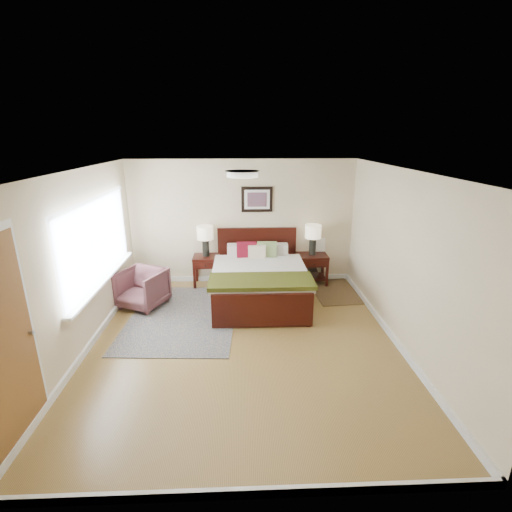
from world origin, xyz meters
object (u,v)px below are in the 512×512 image
nightstand_right (312,266)px  lamp_right (313,235)px  armchair (142,288)px  rug_persian (183,316)px  lamp_left (205,236)px  bed (259,274)px  nightstand_left (206,262)px

nightstand_right → lamp_right: size_ratio=1.02×
armchair → rug_persian: size_ratio=0.30×
nightstand_right → lamp_left: (-2.15, 0.01, 0.66)m
bed → nightstand_left: bearing=143.0°
bed → nightstand_left: 1.29m
bed → rug_persian: 1.55m
lamp_left → nightstand_right: bearing=-0.4°
nightstand_right → lamp_right: bearing=90.0°
lamp_right → rug_persian: size_ratio=0.25×
nightstand_right → armchair: 3.35m
lamp_left → armchair: size_ratio=0.81×
nightstand_left → armchair: bearing=-138.7°
lamp_left → bed: bearing=-37.7°
bed → lamp_left: size_ratio=3.42×
lamp_right → rug_persian: bearing=-149.9°
lamp_right → bed: bearing=-144.4°
nightstand_left → nightstand_right: size_ratio=0.99×
bed → nightstand_right: bed is taller
bed → nightstand_left: bed is taller
lamp_left → lamp_right: (2.15, 0.00, -0.00)m
armchair → rug_persian: bearing=-6.5°
nightstand_right → bed: bearing=-144.9°
lamp_left → rug_persian: 1.78m
nightstand_right → rug_persian: 2.84m
lamp_left → rug_persian: lamp_left is taller
lamp_right → lamp_left: bearing=180.0°
bed → nightstand_right: size_ratio=3.35×
bed → rug_persian: bearing=-155.0°
bed → armchair: 2.11m
bed → lamp_right: 1.47m
nightstand_left → armchair: size_ratio=0.83×
lamp_left → lamp_right: 2.15m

